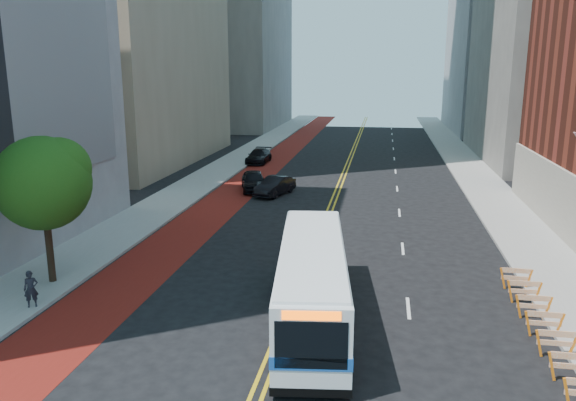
# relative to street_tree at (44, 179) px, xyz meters

# --- Properties ---
(ground) EXTENTS (160.00, 160.00, 0.00)m
(ground) POSITION_rel_street_tree_xyz_m (11.24, -6.04, -4.91)
(ground) COLOR black
(ground) RESTS_ON ground
(sidewalk_left) EXTENTS (4.00, 140.00, 0.15)m
(sidewalk_left) POSITION_rel_street_tree_xyz_m (-0.76, 23.96, -4.84)
(sidewalk_left) COLOR gray
(sidewalk_left) RESTS_ON ground
(sidewalk_right) EXTENTS (4.00, 140.00, 0.15)m
(sidewalk_right) POSITION_rel_street_tree_xyz_m (23.24, 23.96, -4.84)
(sidewalk_right) COLOR gray
(sidewalk_right) RESTS_ON ground
(bus_lane_paint) EXTENTS (3.60, 140.00, 0.01)m
(bus_lane_paint) POSITION_rel_street_tree_xyz_m (3.14, 23.96, -4.91)
(bus_lane_paint) COLOR #61140D
(bus_lane_paint) RESTS_ON ground
(center_line_inner) EXTENTS (0.14, 140.00, 0.01)m
(center_line_inner) POSITION_rel_street_tree_xyz_m (11.06, 23.96, -4.91)
(center_line_inner) COLOR gold
(center_line_inner) RESTS_ON ground
(center_line_outer) EXTENTS (0.14, 140.00, 0.01)m
(center_line_outer) POSITION_rel_street_tree_xyz_m (11.42, 23.96, -4.91)
(center_line_outer) COLOR gold
(center_line_outer) RESTS_ON ground
(lane_dashes) EXTENTS (0.14, 98.20, 0.01)m
(lane_dashes) POSITION_rel_street_tree_xyz_m (16.04, 31.96, -4.90)
(lane_dashes) COLOR silver
(lane_dashes) RESTS_ON ground
(construction_barriers) EXTENTS (1.42, 10.91, 1.00)m
(construction_barriers) POSITION_rel_street_tree_xyz_m (20.84, -2.62, -4.24)
(construction_barriers) COLOR orange
(construction_barriers) RESTS_ON ground
(street_tree) EXTENTS (4.20, 4.20, 6.70)m
(street_tree) POSITION_rel_street_tree_xyz_m (0.00, 0.00, 0.00)
(street_tree) COLOR black
(street_tree) RESTS_ON sidewalk_left
(transit_bus) EXTENTS (3.82, 11.50, 3.10)m
(transit_bus) POSITION_rel_street_tree_xyz_m (12.21, -1.75, -3.29)
(transit_bus) COLOR white
(transit_bus) RESTS_ON ground
(car_a) EXTENTS (3.16, 5.07, 1.61)m
(car_a) POSITION_rel_street_tree_xyz_m (4.51, 21.33, -4.11)
(car_a) COLOR black
(car_a) RESTS_ON ground
(car_b) EXTENTS (2.82, 4.64, 1.44)m
(car_b) POSITION_rel_street_tree_xyz_m (6.51, 19.99, -4.19)
(car_b) COLOR black
(car_b) RESTS_ON ground
(car_c) EXTENTS (2.11, 5.00, 1.44)m
(car_c) POSITION_rel_street_tree_xyz_m (1.95, 34.68, -4.19)
(car_c) COLOR black
(car_c) RESTS_ON ground
(pedestrian) EXTENTS (0.67, 0.60, 1.54)m
(pedestrian) POSITION_rel_street_tree_xyz_m (0.77, -2.82, -3.99)
(pedestrian) COLOR black
(pedestrian) RESTS_ON sidewalk_left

